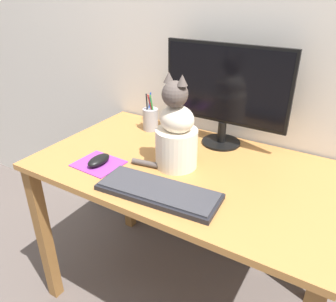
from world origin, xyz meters
TOP-DOWN VIEW (x-y plane):
  - ground_plane at (0.00, 0.00)m, footprint 12.00×12.00m
  - wall_back at (0.00, 0.38)m, footprint 7.00×0.04m
  - desk at (0.00, 0.00)m, footprint 1.18×0.70m
  - monitor at (0.04, 0.25)m, footprint 0.54×0.17m
  - keyboard at (0.02, -0.22)m, footprint 0.43×0.19m
  - mousepad_left at (-0.30, -0.17)m, footprint 0.18×0.16m
  - computer_mouse_left at (-0.29, -0.18)m, footprint 0.06×0.11m
  - cat at (-0.03, -0.02)m, footprint 0.25×0.19m
  - pen_cup at (-0.31, 0.22)m, footprint 0.07×0.07m

SIDE VIEW (x-z plane):
  - ground_plane at x=0.00m, z-range 0.00..0.00m
  - desk at x=0.00m, z-range 0.27..1.02m
  - mousepad_left at x=-0.30m, z-range 0.75..0.76m
  - keyboard at x=0.02m, z-range 0.75..0.78m
  - computer_mouse_left at x=-0.29m, z-range 0.76..0.79m
  - pen_cup at x=-0.31m, z-range 0.72..0.90m
  - cat at x=-0.03m, z-range 0.71..1.07m
  - monitor at x=0.04m, z-range 0.78..1.21m
  - wall_back at x=0.00m, z-range 0.00..2.50m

